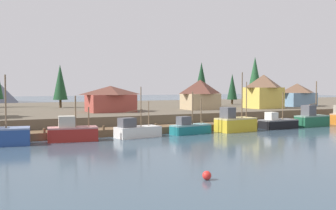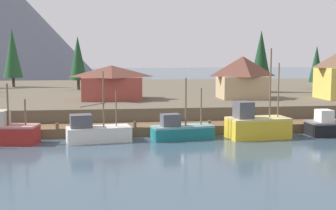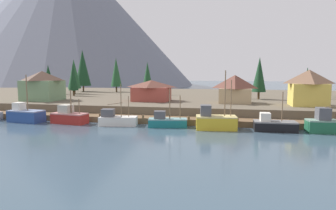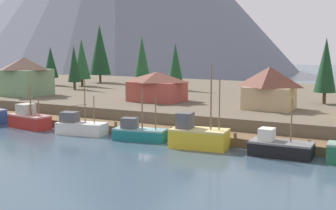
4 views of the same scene
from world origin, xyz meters
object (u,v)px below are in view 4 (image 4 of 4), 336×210
(house_green, at_px, (25,76))
(conifer_near_right, at_px, (326,65))
(house_red, at_px, (157,86))
(conifer_mid_left, at_px, (142,56))
(fishing_boat_red, at_px, (29,119))
(fishing_boat_teal, at_px, (138,133))
(fishing_boat_yellow, at_px, (198,136))
(conifer_mid_right, at_px, (51,62))
(fishing_boat_white, at_px, (80,126))
(fishing_boat_black, at_px, (280,147))
(house_tan, at_px, (269,87))
(conifer_back_right, at_px, (100,50))
(conifer_back_left, at_px, (82,59))
(conifer_far_left, at_px, (74,64))
(conifer_far_right, at_px, (175,62))

(house_green, relative_size, conifer_near_right, 0.80)
(house_red, distance_m, conifer_mid_left, 30.74)
(fishing_boat_red, distance_m, conifer_mid_left, 42.89)
(fishing_boat_red, xyz_separation_m, house_red, (10.60, 16.84, 3.66))
(fishing_boat_teal, bearing_deg, conifer_mid_left, 111.05)
(conifer_mid_left, bearing_deg, fishing_boat_teal, -59.26)
(fishing_boat_yellow, xyz_separation_m, conifer_mid_right, (-48.98, 30.78, 6.18))
(fishing_boat_white, xyz_separation_m, fishing_boat_black, (25.42, 0.34, -0.06))
(fishing_boat_teal, bearing_deg, house_tan, 45.36)
(fishing_boat_teal, xyz_separation_m, conifer_near_right, (16.93, 25.32, 7.38))
(conifer_back_right, bearing_deg, house_tan, -28.04)
(conifer_mid_left, xyz_separation_m, conifer_back_left, (-9.24, -9.43, -0.47))
(fishing_boat_black, distance_m, conifer_mid_right, 65.74)
(conifer_mid_right, bearing_deg, conifer_far_left, -24.87)
(conifer_mid_left, bearing_deg, fishing_boat_red, -80.16)
(conifer_back_left, xyz_separation_m, conifer_back_right, (-1.81, 8.91, 1.86))
(fishing_boat_red, xyz_separation_m, conifer_near_right, (34.40, 25.42, 7.09))
(fishing_boat_black, bearing_deg, house_green, 163.57)
(fishing_boat_teal, height_order, fishing_boat_yellow, fishing_boat_yellow)
(fishing_boat_teal, bearing_deg, conifer_near_right, 46.54)
(fishing_boat_red, relative_size, conifer_back_right, 0.49)
(conifer_back_right, bearing_deg, conifer_back_left, -78.54)
(conifer_mid_right, distance_m, conifer_far_right, 28.90)
(house_red, bearing_deg, conifer_back_right, 139.97)
(conifer_mid_left, xyz_separation_m, conifer_far_left, (-5.97, -15.90, -1.19))
(conifer_far_left, bearing_deg, fishing_boat_teal, -39.87)
(house_green, bearing_deg, conifer_far_right, 47.31)
(conifer_mid_left, relative_size, conifer_back_left, 1.07)
(conifer_mid_right, distance_m, conifer_back_right, 12.12)
(fishing_boat_white, distance_m, conifer_back_right, 50.18)
(fishing_boat_white, xyz_separation_m, fishing_boat_teal, (8.59, 0.22, -0.07))
(fishing_boat_red, bearing_deg, fishing_boat_yellow, 8.13)
(fishing_boat_teal, distance_m, conifer_mid_right, 51.59)
(house_green, distance_m, conifer_back_left, 19.21)
(fishing_boat_yellow, distance_m, conifer_mid_right, 58.18)
(fishing_boat_white, distance_m, house_red, 17.49)
(fishing_boat_black, xyz_separation_m, conifer_back_right, (-52.56, 40.86, 9.20))
(fishing_boat_red, relative_size, conifer_back_left, 0.66)
(conifer_near_right, bearing_deg, house_green, -165.90)
(fishing_boat_black, height_order, conifer_mid_right, conifer_mid_right)
(fishing_boat_teal, height_order, conifer_back_left, conifer_back_left)
(house_green, bearing_deg, fishing_boat_teal, -22.76)
(fishing_boat_red, xyz_separation_m, fishing_boat_black, (34.30, 0.22, -0.28))
(house_tan, distance_m, conifer_far_left, 42.97)
(fishing_boat_yellow, xyz_separation_m, conifer_near_right, (9.07, 25.65, 6.97))
(house_green, relative_size, conifer_back_left, 0.79)
(house_tan, distance_m, conifer_far_right, 29.63)
(conifer_far_left, bearing_deg, conifer_far_right, 24.11)
(fishing_boat_red, bearing_deg, conifer_near_right, 45.12)
(house_green, height_order, conifer_back_right, conifer_back_right)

